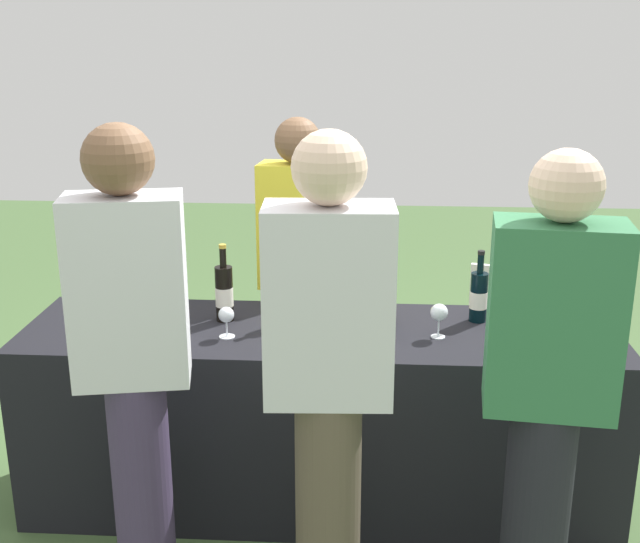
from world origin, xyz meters
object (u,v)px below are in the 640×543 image
(wine_bottle_0, at_px, (164,291))
(server_pouring, at_px, (299,269))
(wine_glass_0, at_px, (226,316))
(guest_1, at_px, (328,373))
(wine_glass_3, at_px, (439,314))
(wine_glass_2, at_px, (386,314))
(wine_bottle_3, at_px, (384,299))
(wine_glass_1, at_px, (312,313))
(wine_bottle_2, at_px, (294,295))
(wine_bottle_4, at_px, (479,296))
(guest_2, at_px, (548,386))
(wine_bottle_1, at_px, (224,293))
(menu_board, at_px, (515,336))
(wine_glass_4, at_px, (515,319))
(guest_0, at_px, (133,353))

(wine_bottle_0, relative_size, server_pouring, 0.21)
(wine_bottle_0, distance_m, wine_glass_0, 0.36)
(server_pouring, bearing_deg, guest_1, 105.53)
(wine_bottle_0, height_order, wine_glass_3, wine_bottle_0)
(guest_1, bearing_deg, server_pouring, 96.50)
(wine_glass_0, bearing_deg, wine_glass_2, 4.08)
(wine_bottle_3, height_order, wine_glass_1, wine_bottle_3)
(wine_bottle_3, bearing_deg, wine_bottle_2, -177.78)
(wine_bottle_3, xyz_separation_m, wine_glass_0, (-0.63, -0.20, -0.02))
(wine_bottle_4, distance_m, guest_2, 0.85)
(wine_glass_0, height_order, wine_glass_1, wine_glass_1)
(wine_bottle_4, distance_m, wine_glass_0, 1.06)
(wine_bottle_1, height_order, server_pouring, server_pouring)
(wine_bottle_2, height_order, guest_1, guest_1)
(wine_glass_1, xyz_separation_m, guest_1, (0.10, -0.64, 0.03))
(wine_bottle_2, distance_m, wine_glass_1, 0.19)
(menu_board, bearing_deg, server_pouring, -145.52)
(wine_bottle_1, xyz_separation_m, wine_glass_3, (0.89, -0.14, -0.02))
(wine_glass_0, bearing_deg, wine_bottle_3, 17.66)
(wine_bottle_2, relative_size, guest_2, 0.20)
(wine_glass_4, bearing_deg, wine_glass_0, -178.70)
(wine_bottle_2, bearing_deg, guest_0, -124.02)
(wine_bottle_4, bearing_deg, wine_bottle_2, -175.30)
(wine_bottle_4, bearing_deg, guest_0, -148.31)
(wine_bottle_2, bearing_deg, wine_bottle_0, 178.41)
(wine_glass_0, xyz_separation_m, wine_glass_4, (1.14, 0.03, 0.00))
(server_pouring, bearing_deg, wine_glass_1, 105.84)
(wine_glass_4, height_order, menu_board, wine_glass_4)
(wine_glass_3, height_order, server_pouring, server_pouring)
(server_pouring, distance_m, guest_1, 1.33)
(wine_glass_4, height_order, guest_0, guest_0)
(wine_bottle_0, bearing_deg, guest_0, -83.92)
(wine_glass_3, distance_m, guest_2, 0.71)
(wine_bottle_4, distance_m, wine_glass_1, 0.73)
(wine_bottle_4, bearing_deg, wine_bottle_1, -176.86)
(server_pouring, bearing_deg, guest_2, 131.72)
(wine_glass_2, bearing_deg, wine_bottle_0, 170.57)
(wine_glass_0, bearing_deg, menu_board, 39.36)
(guest_0, bearing_deg, guest_1, -18.36)
(wine_bottle_3, distance_m, menu_board, 1.29)
(guest_0, height_order, guest_1, guest_0)
(wine_bottle_4, height_order, menu_board, wine_bottle_4)
(wine_bottle_0, bearing_deg, wine_bottle_4, 2.07)
(wine_bottle_2, xyz_separation_m, menu_board, (1.11, 0.93, -0.53))
(wine_glass_0, relative_size, wine_glass_3, 0.90)
(guest_1, height_order, guest_2, guest_1)
(wine_bottle_0, bearing_deg, wine_glass_0, -33.82)
(wine_bottle_0, xyz_separation_m, wine_glass_3, (1.15, -0.15, -0.02))
(server_pouring, height_order, guest_0, guest_0)
(wine_glass_2, xyz_separation_m, menu_board, (0.73, 1.07, -0.51))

